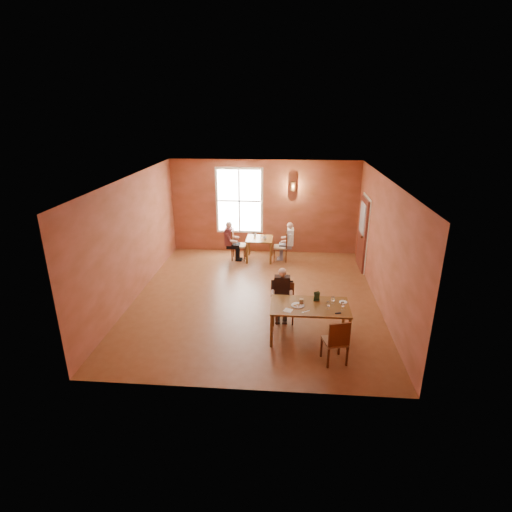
# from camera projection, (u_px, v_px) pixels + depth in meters

# --- Properties ---
(ground) EXTENTS (6.00, 7.00, 0.01)m
(ground) POSITION_uv_depth(u_px,v_px,m) (255.00, 298.00, 10.07)
(ground) COLOR brown
(ground) RESTS_ON ground
(wall_back) EXTENTS (6.00, 0.04, 3.00)m
(wall_back) POSITION_uv_depth(u_px,v_px,m) (264.00, 207.00, 12.81)
(wall_back) COLOR brown
(wall_back) RESTS_ON ground
(wall_front) EXTENTS (6.00, 0.04, 3.00)m
(wall_front) POSITION_uv_depth(u_px,v_px,m) (237.00, 311.00, 6.27)
(wall_front) COLOR brown
(wall_front) RESTS_ON ground
(wall_left) EXTENTS (0.04, 7.00, 3.00)m
(wall_left) POSITION_uv_depth(u_px,v_px,m) (133.00, 238.00, 9.77)
(wall_left) COLOR brown
(wall_left) RESTS_ON ground
(wall_right) EXTENTS (0.04, 7.00, 3.00)m
(wall_right) POSITION_uv_depth(u_px,v_px,m) (383.00, 245.00, 9.32)
(wall_right) COLOR brown
(wall_right) RESTS_ON ground
(ceiling) EXTENTS (6.00, 7.00, 0.04)m
(ceiling) POSITION_uv_depth(u_px,v_px,m) (255.00, 178.00, 9.02)
(ceiling) COLOR white
(ceiling) RESTS_ON wall_back
(window) EXTENTS (1.36, 0.10, 1.96)m
(window) POSITION_uv_depth(u_px,v_px,m) (239.00, 201.00, 12.75)
(window) COLOR white
(window) RESTS_ON wall_back
(door) EXTENTS (0.12, 1.04, 2.10)m
(door) POSITION_uv_depth(u_px,v_px,m) (362.00, 234.00, 11.63)
(door) COLOR maroon
(door) RESTS_ON ground
(wall_sconce) EXTENTS (0.16, 0.16, 0.28)m
(wall_sconce) POSITION_uv_depth(u_px,v_px,m) (293.00, 186.00, 12.40)
(wall_sconce) COLOR brown
(wall_sconce) RESTS_ON wall_back
(main_table) EXTENTS (1.59, 0.90, 0.75)m
(main_table) POSITION_uv_depth(u_px,v_px,m) (309.00, 322.00, 8.20)
(main_table) COLOR brown
(main_table) RESTS_ON ground
(chair_diner_main) EXTENTS (0.38, 0.38, 0.87)m
(chair_diner_main) POSITION_uv_depth(u_px,v_px,m) (285.00, 304.00, 8.83)
(chair_diner_main) COLOR #492614
(chair_diner_main) RESTS_ON ground
(diner_main) EXTENTS (0.46, 0.46, 1.15)m
(diner_main) POSITION_uv_depth(u_px,v_px,m) (285.00, 299.00, 8.75)
(diner_main) COLOR black
(diner_main) RESTS_ON ground
(chair_empty) EXTENTS (0.50, 0.50, 0.91)m
(chair_empty) POSITION_uv_depth(u_px,v_px,m) (335.00, 340.00, 7.40)
(chair_empty) COLOR maroon
(chair_empty) RESTS_ON ground
(plate_food) EXTENTS (0.32, 0.32, 0.03)m
(plate_food) POSITION_uv_depth(u_px,v_px,m) (298.00, 305.00, 8.05)
(plate_food) COLOR white
(plate_food) RESTS_ON main_table
(sandwich) EXTENTS (0.08, 0.08, 0.10)m
(sandwich) POSITION_uv_depth(u_px,v_px,m) (301.00, 302.00, 8.11)
(sandwich) COLOR tan
(sandwich) RESTS_ON main_table
(goblet_a) EXTENTS (0.09, 0.09, 0.17)m
(goblet_a) POSITION_uv_depth(u_px,v_px,m) (333.00, 300.00, 8.10)
(goblet_a) COLOR white
(goblet_a) RESTS_ON main_table
(goblet_b) EXTENTS (0.09, 0.09, 0.18)m
(goblet_b) POSITION_uv_depth(u_px,v_px,m) (343.00, 306.00, 7.88)
(goblet_b) COLOR white
(goblet_b) RESTS_ON main_table
(goblet_c) EXTENTS (0.08, 0.08, 0.18)m
(goblet_c) POSITION_uv_depth(u_px,v_px,m) (328.00, 305.00, 7.88)
(goblet_c) COLOR white
(goblet_c) RESTS_ON main_table
(menu_stand) EXTENTS (0.13, 0.10, 0.20)m
(menu_stand) POSITION_uv_depth(u_px,v_px,m) (317.00, 296.00, 8.23)
(menu_stand) COLOR black
(menu_stand) RESTS_ON main_table
(knife) EXTENTS (0.16, 0.10, 0.00)m
(knife) POSITION_uv_depth(u_px,v_px,m) (306.00, 311.00, 7.83)
(knife) COLOR silver
(knife) RESTS_ON main_table
(napkin) EXTENTS (0.21, 0.21, 0.01)m
(napkin) POSITION_uv_depth(u_px,v_px,m) (288.00, 310.00, 7.87)
(napkin) COLOR white
(napkin) RESTS_ON main_table
(side_plate) EXTENTS (0.18, 0.18, 0.01)m
(side_plate) POSITION_uv_depth(u_px,v_px,m) (343.00, 302.00, 8.20)
(side_plate) COLOR white
(side_plate) RESTS_ON main_table
(sunglasses) EXTENTS (0.12, 0.08, 0.01)m
(sunglasses) POSITION_uv_depth(u_px,v_px,m) (338.00, 313.00, 7.76)
(sunglasses) COLOR black
(sunglasses) RESTS_ON main_table
(second_table) EXTENTS (0.80, 0.80, 0.71)m
(second_table) POSITION_uv_depth(u_px,v_px,m) (260.00, 249.00, 12.46)
(second_table) COLOR brown
(second_table) RESTS_ON ground
(chair_diner_white) EXTENTS (0.41, 0.41, 0.93)m
(chair_diner_white) POSITION_uv_depth(u_px,v_px,m) (280.00, 246.00, 12.38)
(chair_diner_white) COLOR #532B13
(chair_diner_white) RESTS_ON ground
(diner_white) EXTENTS (0.47, 0.47, 1.17)m
(diner_white) POSITION_uv_depth(u_px,v_px,m) (281.00, 243.00, 12.33)
(diner_white) COLOR white
(diner_white) RESTS_ON ground
(chair_diner_maroon) EXTENTS (0.42, 0.42, 0.96)m
(chair_diner_maroon) POSITION_uv_depth(u_px,v_px,m) (239.00, 245.00, 12.47)
(chair_diner_maroon) COLOR #431D0F
(chair_diner_maroon) RESTS_ON ground
(diner_maroon) EXTENTS (0.48, 0.48, 1.20)m
(diner_maroon) POSITION_uv_depth(u_px,v_px,m) (238.00, 241.00, 12.43)
(diner_maroon) COLOR maroon
(diner_maroon) RESTS_ON ground
(cup_a) EXTENTS (0.16, 0.16, 0.09)m
(cup_a) POSITION_uv_depth(u_px,v_px,m) (265.00, 238.00, 12.20)
(cup_a) COLOR white
(cup_a) RESTS_ON second_table
(cup_b) EXTENTS (0.10, 0.10, 0.09)m
(cup_b) POSITION_uv_depth(u_px,v_px,m) (255.00, 235.00, 12.47)
(cup_b) COLOR white
(cup_b) RESTS_ON second_table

